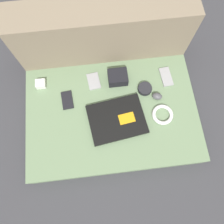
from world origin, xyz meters
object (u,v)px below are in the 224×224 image
at_px(speaker_puck, 145,89).
at_px(camera_pouch, 118,77).
at_px(laptop, 117,119).
at_px(computer_mouse, 157,96).
at_px(phone_small, 166,77).
at_px(phone_silver, 94,81).
at_px(phone_black, 67,100).
at_px(charger_brick, 41,84).

bearing_deg(speaker_puck, camera_pouch, 151.28).
relative_size(laptop, computer_mouse, 4.97).
height_order(computer_mouse, speaker_puck, computer_mouse).
relative_size(phone_small, camera_pouch, 1.11).
distance_m(phone_silver, phone_small, 0.45).
height_order(phone_black, phone_small, phone_small).
height_order(laptop, phone_black, laptop).
bearing_deg(computer_mouse, phone_small, 76.89).
distance_m(computer_mouse, phone_black, 0.54).
bearing_deg(phone_small, charger_brick, 172.98).
height_order(camera_pouch, charger_brick, camera_pouch).
bearing_deg(phone_silver, laptop, -73.74).
distance_m(computer_mouse, phone_small, 0.15).
distance_m(camera_pouch, charger_brick, 0.47).
bearing_deg(phone_black, speaker_puck, -3.01).
relative_size(laptop, camera_pouch, 2.98).
relative_size(laptop, charger_brick, 6.05).
relative_size(computer_mouse, phone_black, 0.59).
bearing_deg(charger_brick, phone_black, -38.30).
relative_size(laptop, speaker_puck, 4.04).
height_order(phone_silver, charger_brick, charger_brick).
relative_size(phone_black, charger_brick, 2.04).
height_order(speaker_puck, camera_pouch, camera_pouch).
height_order(computer_mouse, camera_pouch, camera_pouch).
height_order(phone_small, camera_pouch, camera_pouch).
xyz_separation_m(speaker_puck, phone_silver, (-0.30, 0.09, -0.01)).
relative_size(phone_silver, phone_black, 0.99).
distance_m(phone_black, charger_brick, 0.19).
relative_size(phone_black, phone_small, 0.91).
xyz_separation_m(laptop, phone_silver, (-0.11, 0.26, -0.01)).
distance_m(phone_small, camera_pouch, 0.30).
distance_m(computer_mouse, charger_brick, 0.71).
bearing_deg(charger_brick, phone_silver, -2.44).
distance_m(speaker_puck, camera_pouch, 0.18).
relative_size(speaker_puck, phone_black, 0.73).
relative_size(phone_silver, camera_pouch, 1.00).
height_order(laptop, phone_silver, laptop).
height_order(phone_silver, phone_small, phone_small).
bearing_deg(computer_mouse, phone_silver, 177.54).
bearing_deg(charger_brick, phone_small, -2.74).
height_order(phone_black, camera_pouch, camera_pouch).
bearing_deg(phone_silver, phone_black, -154.44).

